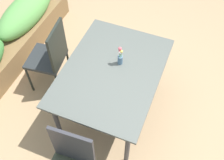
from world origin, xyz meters
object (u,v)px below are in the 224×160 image
dining_table (112,74)px  planter_box (5,47)px  chair_far_side (51,55)px  flower_vase (120,56)px

dining_table → planter_box: (0.19, 1.69, -0.40)m
planter_box → dining_table: bearing=-96.3°
chair_far_side → flower_vase: 0.95m
dining_table → chair_far_side: (0.10, 0.85, -0.14)m
dining_table → chair_far_side: bearing=83.1°
chair_far_side → planter_box: size_ratio=0.37×
chair_far_side → dining_table: bearing=-104.0°
chair_far_side → flower_vase: chair_far_side is taller
flower_vase → chair_far_side: bearing=91.7°
chair_far_side → flower_vase: (0.03, -0.89, 0.31)m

